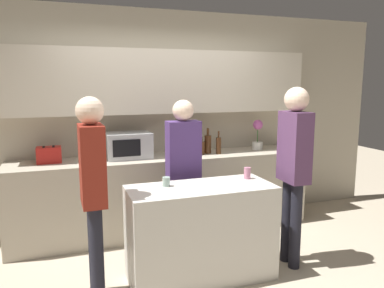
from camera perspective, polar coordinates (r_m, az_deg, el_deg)
name	(u,v)px	position (r m, az deg, el deg)	size (l,w,h in m)	color
ground_plane	(207,287)	(3.60, 2.30, -20.92)	(14.00, 14.00, 0.00)	#BCAD93
back_wall	(159,105)	(4.70, -5.05, 5.91)	(6.40, 0.40, 2.70)	#B2A893
back_counter	(166,194)	(4.63, -4.03, -7.58)	(3.60, 0.62, 0.94)	#B7AD99
kitchen_island	(201,233)	(3.55, 1.36, -13.37)	(1.33, 0.57, 0.89)	beige
microwave	(128,145)	(4.46, -9.68, -0.19)	(0.52, 0.39, 0.30)	#B7BABC
toaster	(49,155)	(4.42, -20.95, -1.55)	(0.26, 0.16, 0.18)	#B21E19
potted_plant	(258,135)	(5.02, 9.97, 1.42)	(0.14, 0.14, 0.40)	silver
bottle_0	(190,145)	(4.61, -0.28, -0.16)	(0.08, 0.08, 0.31)	maroon
bottle_1	(201,148)	(4.63, 1.44, -0.54)	(0.08, 0.08, 0.22)	#472814
bottle_2	(208,144)	(4.69, 2.42, 0.05)	(0.09, 0.09, 0.32)	#472814
bottle_3	(219,145)	(4.65, 4.07, -0.19)	(0.06, 0.06, 0.29)	#472814
cup_0	(247,173)	(3.69, 8.41, -4.41)	(0.07, 0.07, 0.11)	#B9728C
cup_1	(166,182)	(3.40, -3.95, -5.76)	(0.07, 0.07, 0.09)	#90AC9F
person_left	(294,160)	(3.76, 15.27, -2.43)	(0.23, 0.35, 1.78)	black
person_center	(93,181)	(3.16, -14.87, -5.52)	(0.22, 0.34, 1.71)	black
person_right	(183,164)	(3.88, -1.32, -3.12)	(0.34, 0.22, 1.64)	black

